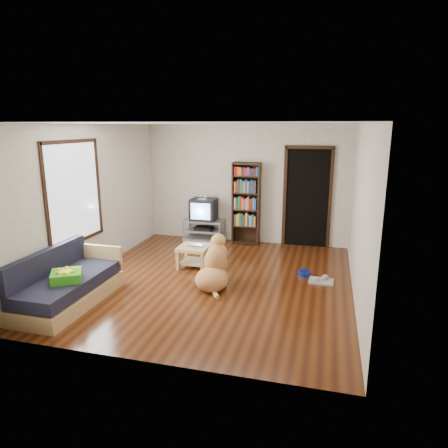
% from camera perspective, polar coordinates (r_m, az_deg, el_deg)
% --- Properties ---
extents(ground, '(5.00, 5.00, 0.00)m').
position_cam_1_polar(ground, '(6.85, -1.33, -8.09)').
color(ground, '#51260E').
rests_on(ground, ground).
extents(ceiling, '(5.00, 5.00, 0.00)m').
position_cam_1_polar(ceiling, '(6.36, -1.47, 14.20)').
color(ceiling, white).
rests_on(ceiling, ground).
extents(wall_back, '(4.50, 0.00, 4.50)m').
position_cam_1_polar(wall_back, '(8.88, 3.11, 5.67)').
color(wall_back, beige).
rests_on(wall_back, ground).
extents(wall_front, '(4.50, 0.00, 4.50)m').
position_cam_1_polar(wall_front, '(4.21, -10.91, -3.86)').
color(wall_front, beige).
rests_on(wall_front, ground).
extents(wall_left, '(0.00, 5.00, 5.00)m').
position_cam_1_polar(wall_left, '(7.42, -18.36, 3.36)').
color(wall_left, beige).
rests_on(wall_left, ground).
extents(wall_right, '(0.00, 5.00, 5.00)m').
position_cam_1_polar(wall_right, '(6.25, 18.84, 1.46)').
color(wall_right, beige).
rests_on(wall_right, ground).
extents(green_cushion, '(0.56, 0.56, 0.14)m').
position_cam_1_polar(green_cushion, '(6.14, -21.58, -6.93)').
color(green_cushion, '#389A1C').
rests_on(green_cushion, sofa).
extents(laptop, '(0.37, 0.27, 0.03)m').
position_cam_1_polar(laptop, '(7.37, -4.40, -3.13)').
color(laptop, silver).
rests_on(laptop, coffee_table).
extents(dog_bowl, '(0.22, 0.22, 0.08)m').
position_cam_1_polar(dog_bowl, '(7.21, 11.37, -6.90)').
color(dog_bowl, navy).
rests_on(dog_bowl, ground).
extents(grey_rag, '(0.41, 0.34, 0.03)m').
position_cam_1_polar(grey_rag, '(6.98, 13.71, -7.96)').
color(grey_rag, '#9E9E9E').
rests_on(grey_rag, ground).
extents(window, '(0.03, 1.46, 1.70)m').
position_cam_1_polar(window, '(6.97, -20.59, 4.21)').
color(window, white).
rests_on(window, wall_left).
extents(doorway, '(1.03, 0.05, 2.19)m').
position_cam_1_polar(doorway, '(8.72, 11.82, 4.04)').
color(doorway, black).
rests_on(doorway, wall_back).
extents(tv_stand, '(0.90, 0.45, 0.50)m').
position_cam_1_polar(tv_stand, '(9.07, -2.87, -0.80)').
color(tv_stand, '#99999E').
rests_on(tv_stand, ground).
extents(crt_tv, '(0.55, 0.52, 0.58)m').
position_cam_1_polar(crt_tv, '(8.98, -2.87, 2.16)').
color(crt_tv, black).
rests_on(crt_tv, tv_stand).
extents(bookshelf, '(0.60, 0.30, 1.80)m').
position_cam_1_polar(bookshelf, '(8.76, 3.20, 3.58)').
color(bookshelf, black).
rests_on(bookshelf, ground).
extents(sofa, '(0.80, 1.80, 0.80)m').
position_cam_1_polar(sofa, '(6.40, -21.52, -8.25)').
color(sofa, tan).
rests_on(sofa, ground).
extents(coffee_table, '(0.55, 0.55, 0.40)m').
position_cam_1_polar(coffee_table, '(7.44, -4.30, -4.04)').
color(coffee_table, tan).
rests_on(coffee_table, ground).
extents(dog, '(0.55, 1.04, 0.86)m').
position_cam_1_polar(dog, '(6.54, -1.37, -6.25)').
color(dog, '#C3824B').
rests_on(dog, ground).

